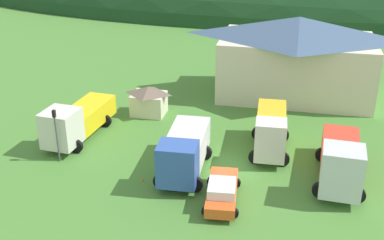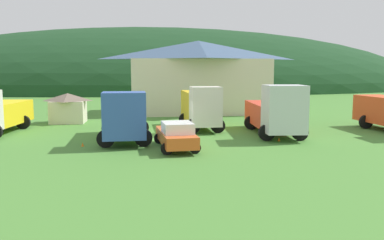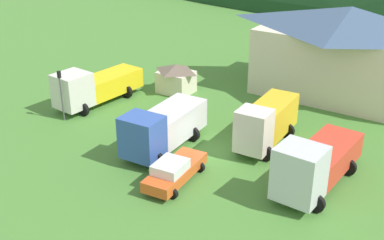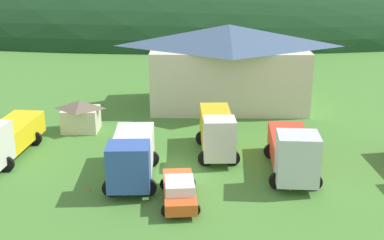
# 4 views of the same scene
# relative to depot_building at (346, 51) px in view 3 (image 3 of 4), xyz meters

# --- Properties ---
(ground_plane) EXTENTS (200.00, 200.00, 0.00)m
(ground_plane) POSITION_rel_depot_building_xyz_m (-3.95, -15.97, -4.07)
(ground_plane) COLOR #477F33
(depot_building) EXTENTS (15.67, 9.25, 7.90)m
(depot_building) POSITION_rel_depot_building_xyz_m (0.00, 0.00, 0.00)
(depot_building) COLOR beige
(depot_building) RESTS_ON ground
(play_shed_cream) EXTENTS (3.17, 2.66, 2.65)m
(play_shed_cream) POSITION_rel_depot_building_xyz_m (-12.76, -7.68, -2.70)
(play_shed_cream) COLOR beige
(play_shed_cream) RESTS_ON ground
(flatbed_truck_yellow) EXTENTS (3.70, 8.46, 3.35)m
(flatbed_truck_yellow) POSITION_rel_depot_building_xyz_m (-16.97, -13.83, -2.42)
(flatbed_truck_yellow) COLOR silver
(flatbed_truck_yellow) RESTS_ON ground
(box_truck_blue) EXTENTS (3.59, 7.56, 3.39)m
(box_truck_blue) POSITION_rel_depot_building_xyz_m (-7.21, -17.30, -2.34)
(box_truck_blue) COLOR #3356AD
(box_truck_blue) RESTS_ON ground
(heavy_rig_striped) EXTENTS (3.18, 6.80, 3.48)m
(heavy_rig_striped) POSITION_rel_depot_building_xyz_m (-1.49, -12.74, -2.25)
(heavy_rig_striped) COLOR silver
(heavy_rig_striped) RESTS_ON ground
(tow_truck_silver) EXTENTS (3.66, 8.41, 3.73)m
(tow_truck_silver) POSITION_rel_depot_building_xyz_m (3.47, -16.40, -2.34)
(tow_truck_silver) COLOR silver
(tow_truck_silver) RESTS_ON ground
(service_pickup_orange) EXTENTS (2.60, 5.31, 1.66)m
(service_pickup_orange) POSITION_rel_depot_building_xyz_m (-4.00, -20.46, -3.24)
(service_pickup_orange) COLOR #DE5823
(service_pickup_orange) RESTS_ON ground
(traffic_light_west) EXTENTS (0.20, 0.32, 4.13)m
(traffic_light_west) POSITION_rel_depot_building_xyz_m (-16.72, -17.63, -1.54)
(traffic_light_west) COLOR #4C4C51
(traffic_light_west) RESTS_ON ground
(traffic_cone_near_pickup) EXTENTS (0.36, 0.36, 0.48)m
(traffic_cone_near_pickup) POSITION_rel_depot_building_xyz_m (3.00, -18.74, -4.07)
(traffic_cone_near_pickup) COLOR orange
(traffic_cone_near_pickup) RESTS_ON ground
(traffic_cone_mid_row) EXTENTS (0.36, 0.36, 0.49)m
(traffic_cone_mid_row) POSITION_rel_depot_building_xyz_m (-9.74, -19.11, -4.07)
(traffic_cone_mid_row) COLOR orange
(traffic_cone_mid_row) RESTS_ON ground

